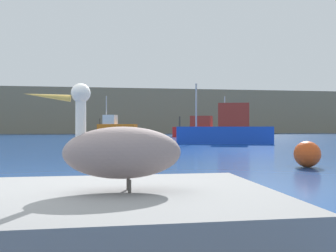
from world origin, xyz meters
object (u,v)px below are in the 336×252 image
at_px(pelican, 121,151).
at_px(mooring_buoy, 307,154).
at_px(fishing_boat_red, 205,130).
at_px(fishing_boat_blue, 226,130).
at_px(fishing_boat_orange, 116,128).

height_order(pelican, mooring_buoy, pelican).
height_order(fishing_boat_red, fishing_boat_blue, fishing_boat_red).
bearing_deg(mooring_buoy, fishing_boat_orange, 97.65).
distance_m(pelican, fishing_boat_orange, 41.11).
bearing_deg(fishing_boat_blue, fishing_boat_orange, -54.45).
relative_size(fishing_boat_red, mooring_buoy, 10.29).
xyz_separation_m(fishing_boat_red, fishing_boat_blue, (-2.84, -16.54, 0.11)).
distance_m(fishing_boat_orange, mooring_buoy, 35.17).
height_order(fishing_boat_orange, mooring_buoy, fishing_boat_orange).
distance_m(fishing_boat_red, mooring_buoy, 31.48).
height_order(fishing_boat_red, mooring_buoy, fishing_boat_red).
xyz_separation_m(pelican, fishing_boat_blue, (7.74, 20.76, 0.04)).
bearing_deg(fishing_boat_blue, mooring_buoy, 96.96).
relative_size(fishing_boat_orange, fishing_boat_red, 0.65).
height_order(fishing_boat_blue, mooring_buoy, fishing_boat_blue).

